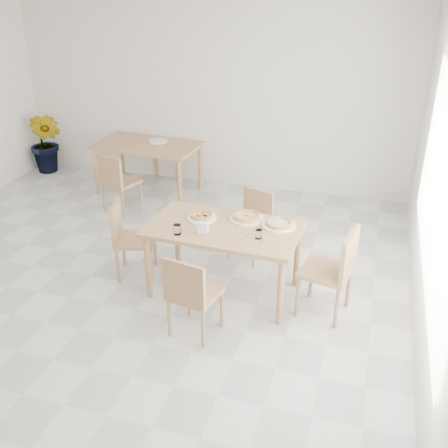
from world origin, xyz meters
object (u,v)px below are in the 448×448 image
(tumbler_a, at_px, (177,229))
(chair_back_s, at_px, (117,180))
(plate_empty, at_px, (158,141))
(chair_north, at_px, (253,219))
(second_table, at_px, (147,149))
(plate_pepperoni, at_px, (202,218))
(potted_plant, at_px, (47,143))
(chair_east, at_px, (335,267))
(tumbler_b, at_px, (259,234))
(chair_west, at_px, (128,235))
(pizza_margherita, at_px, (247,216))
(pizza_pepperoni, at_px, (202,216))
(plate_mushroom, at_px, (279,225))
(chair_south, at_px, (191,292))
(main_table, at_px, (224,234))
(chair_back_n, at_px, (177,143))
(napkin_holder, at_px, (203,229))
(pizza_mushroom, at_px, (279,223))
(plate_margherita, at_px, (247,218))

(tumbler_a, relative_size, chair_back_s, 0.12)
(plate_empty, bearing_deg, chair_north, -40.47)
(chair_north, relative_size, second_table, 0.50)
(plate_pepperoni, height_order, potted_plant, potted_plant)
(chair_east, xyz_separation_m, tumbler_b, (-0.74, -0.04, 0.26))
(chair_back_s, bearing_deg, tumbler_b, 163.39)
(chair_east, height_order, chair_back_s, chair_east)
(chair_west, distance_m, chair_back_s, 1.65)
(pizza_margherita, xyz_separation_m, pizza_pepperoni, (-0.44, -0.12, 0.00))
(tumbler_a, bearing_deg, plate_mushroom, 26.77)
(tumbler_a, height_order, potted_plant, potted_plant)
(chair_north, bearing_deg, chair_south, -76.77)
(plate_pepperoni, distance_m, pizza_margherita, 0.46)
(plate_pepperoni, xyz_separation_m, plate_empty, (-1.45, 2.28, 0.00))
(pizza_margherita, bearing_deg, pizza_pepperoni, -164.78)
(pizza_margherita, relative_size, pizza_pepperoni, 1.06)
(main_table, xyz_separation_m, chair_back_n, (-1.72, 3.09, -0.14))
(plate_mushroom, xyz_separation_m, pizza_margherita, (-0.34, 0.06, 0.02))
(plate_pepperoni, distance_m, chair_back_n, 3.31)
(main_table, xyz_separation_m, chair_east, (1.12, -0.09, -0.14))
(plate_empty, bearing_deg, tumbler_b, -50.25)
(plate_empty, bearing_deg, napkin_holder, -58.86)
(main_table, xyz_separation_m, pizza_mushroom, (0.51, 0.18, 0.11))
(plate_pepperoni, distance_m, tumbler_a, 0.41)
(second_table, bearing_deg, napkin_holder, -50.76)
(plate_margherita, relative_size, chair_back_s, 0.41)
(plate_pepperoni, bearing_deg, chair_back_n, 115.93)
(chair_west, height_order, chair_back_n, chair_back_n)
(main_table, bearing_deg, chair_west, -178.75)
(chair_north, bearing_deg, chair_back_s, -177.35)
(chair_west, height_order, second_table, chair_west)
(plate_pepperoni, bearing_deg, pizza_pepperoni, 63.43)
(chair_west, height_order, pizza_mushroom, chair_west)
(tumbler_a, bearing_deg, chair_back_s, 132.14)
(chair_back_s, bearing_deg, pizza_pepperoni, 159.13)
(tumbler_a, height_order, second_table, tumbler_a)
(chair_east, bearing_deg, chair_west, -81.49)
(plate_empty, xyz_separation_m, potted_plant, (-2.04, 0.17, -0.26))
(napkin_holder, bearing_deg, pizza_pepperoni, 108.18)
(pizza_pepperoni, distance_m, plate_empty, 2.70)
(chair_south, xyz_separation_m, plate_pepperoni, (-0.20, 0.92, 0.28))
(tumbler_a, bearing_deg, chair_south, -58.90)
(pizza_pepperoni, xyz_separation_m, potted_plant, (-3.49, 2.45, -0.28))
(chair_back_s, distance_m, potted_plant, 2.14)
(plate_empty, bearing_deg, second_table, -131.17)
(plate_empty, bearing_deg, plate_margherita, -48.73)
(plate_mushroom, relative_size, tumbler_a, 3.46)
(chair_south, distance_m, chair_back_n, 4.23)
(chair_north, distance_m, pizza_margherita, 0.69)
(chair_west, bearing_deg, second_table, 1.97)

